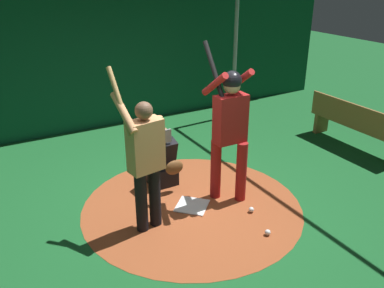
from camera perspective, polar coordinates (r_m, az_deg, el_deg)
The scene contains 11 objects.
ground_plane at distance 5.79m, azimuth -0.00°, elevation -8.65°, with size 27.01×27.01×0.00m, color #195B28.
dirt_circle at distance 5.79m, azimuth -0.00°, elevation -8.62°, with size 3.04×3.04×0.01m, color #9E4C28.
home_plate at distance 5.78m, azimuth -0.00°, elevation -8.55°, with size 0.42×0.42×0.01m, color white.
batter at distance 5.52m, azimuth 5.24°, elevation 2.84°, with size 0.68×0.49×2.19m.
catcher at distance 6.19m, azimuth -4.09°, elevation -2.56°, with size 0.58×0.40×0.94m.
visitor at distance 4.93m, azimuth -6.49°, elevation -1.95°, with size 0.55×0.54×2.05m.
back_wall at distance 8.43m, azimuth -12.83°, elevation 14.16°, with size 0.23×11.01×3.55m.
cage_frame at distance 4.97m, azimuth -0.00°, elevation 13.74°, with size 5.74×5.34×3.22m.
bench at distance 7.99m, azimuth 21.63°, elevation 2.60°, with size 1.90×0.36×0.85m.
baseball_0 at distance 5.30m, azimuth 10.46°, elevation -11.97°, with size 0.07×0.07×0.07m, color white.
baseball_1 at distance 5.70m, azimuth 8.23°, elevation -9.01°, with size 0.07×0.07×0.07m, color white.
Camera 1 is at (4.27, -2.40, 3.09)m, focal length 38.43 mm.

